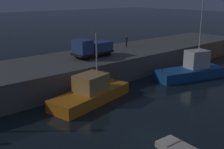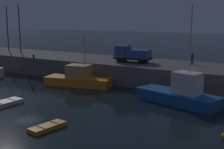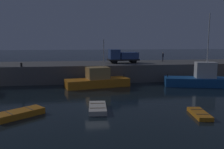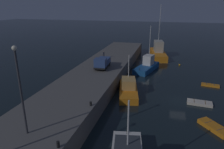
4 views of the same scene
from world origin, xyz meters
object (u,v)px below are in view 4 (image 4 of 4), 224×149
at_px(utility_truck, 102,62).
at_px(dockworker, 104,54).
at_px(bollard_west, 91,104).
at_px(bollard_central, 58,144).
at_px(lamp_post_east, 20,86).
at_px(dinghy_red_small, 210,85).
at_px(dinghy_orange_near, 200,103).
at_px(fishing_boat_orange, 147,66).
at_px(mooring_buoy_near, 180,65).
at_px(fishing_trawler_red, 128,89).
at_px(rowboat_white_mid, 214,127).
at_px(fishing_boat_white, 158,52).

bearing_deg(utility_truck, dockworker, 15.55).
relative_size(dockworker, bollard_west, 3.04).
bearing_deg(bollard_central, lamp_post_east, 74.49).
relative_size(bollard_west, bollard_central, 0.89).
bearing_deg(dinghy_red_small, dinghy_orange_near, 161.13).
height_order(fishing_boat_orange, mooring_buoy_near, fishing_boat_orange).
bearing_deg(dockworker, bollard_central, -169.77).
relative_size(dinghy_red_small, utility_truck, 0.63).
xyz_separation_m(fishing_trawler_red, lamp_post_east, (-17.89, 6.69, 6.81)).
bearing_deg(bollard_west, bollard_central, -179.59).
bearing_deg(mooring_buoy_near, bollard_central, 163.13).
relative_size(fishing_trawler_red, dinghy_red_small, 2.80).
xyz_separation_m(fishing_trawler_red, rowboat_white_mid, (-7.77, -12.38, -0.70)).
distance_m(fishing_boat_white, bollard_central, 47.34).
bearing_deg(fishing_boat_white, fishing_boat_orange, 172.48).
xyz_separation_m(utility_truck, dockworker, (7.98, 2.22, -0.25)).
xyz_separation_m(dinghy_red_small, bollard_central, (-26.56, 17.07, 2.87)).
bearing_deg(fishing_boat_orange, fishing_trawler_red, 173.38).
height_order(fishing_boat_white, dinghy_red_small, fishing_boat_white).
bearing_deg(dinghy_orange_near, bollard_central, 141.84).
bearing_deg(dinghy_red_small, rowboat_white_mid, 172.51).
distance_m(dinghy_orange_near, mooring_buoy_near, 21.51).
distance_m(dinghy_orange_near, bollard_central, 23.07).
height_order(fishing_trawler_red, dockworker, fishing_trawler_red).
distance_m(dockworker, bollard_central, 32.29).
bearing_deg(mooring_buoy_near, utility_truck, 135.26).
relative_size(fishing_trawler_red, bollard_west, 17.31).
bearing_deg(utility_truck, fishing_boat_orange, -39.07).
xyz_separation_m(fishing_trawler_red, utility_truck, (4.80, 6.19, 2.96)).
relative_size(dockworker, bollard_central, 2.69).
relative_size(utility_truck, bollard_west, 9.80).
height_order(rowboat_white_mid, dockworker, dockworker).
bearing_deg(fishing_trawler_red, bollard_central, 171.98).
height_order(fishing_trawler_red, bollard_west, fishing_trawler_red).
relative_size(rowboat_white_mid, bollard_central, 6.81).
relative_size(fishing_trawler_red, dockworker, 5.69).
relative_size(mooring_buoy_near, bollard_central, 0.74).
distance_m(dinghy_red_small, bollard_west, 25.28).
distance_m(mooring_buoy_near, bollard_central, 41.26).
bearing_deg(utility_truck, lamp_post_east, 178.73).
height_order(fishing_boat_white, bollard_central, fishing_boat_white).
bearing_deg(fishing_boat_white, bollard_west, 170.92).
bearing_deg(bollard_central, rowboat_white_mid, -53.28).
relative_size(dinghy_orange_near, bollard_central, 6.18).
relative_size(fishing_trawler_red, mooring_buoy_near, 20.67).
height_order(bollard_west, bollard_central, bollard_central).
relative_size(dinghy_orange_near, bollard_west, 6.99).
xyz_separation_m(dinghy_red_small, bollard_west, (-18.37, 17.13, 2.83)).
height_order(fishing_boat_orange, lamp_post_east, lamp_post_east).
xyz_separation_m(rowboat_white_mid, utility_truck, (12.56, 18.57, 3.65)).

